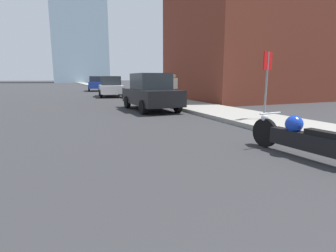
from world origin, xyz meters
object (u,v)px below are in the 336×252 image
Objects in this scene: motorcycle at (305,138)px; parked_car_blue at (96,84)px; parked_car_white at (111,87)px; parked_car_black at (151,92)px; pedestrian at (174,88)px; stop_sign at (267,74)px.

parked_car_blue reaches higher than motorcycle.
motorcycle is 0.59× the size of parked_car_white.
parked_car_black is at bearing 86.70° from motorcycle.
motorcycle is 0.66× the size of parked_car_blue.
parked_car_white is at bearing 104.01° from pedestrian.
stop_sign is at bearing -74.89° from parked_car_white.
stop_sign is 1.39× the size of pedestrian.
parked_car_white is 2.05× the size of stop_sign.
parked_car_white reaches higher than motorcycle.
parked_car_blue is at bearing 88.30° from parked_car_black.
parked_car_blue reaches higher than parked_car_black.
motorcycle is at bearing -83.08° from parked_car_white.
parked_car_black is 2.60× the size of pedestrian.
parked_car_black is at bearing 115.85° from stop_sign.
motorcycle is at bearing -84.07° from parked_car_blue.
stop_sign reaches higher than motorcycle.
stop_sign is at bearing -79.25° from parked_car_blue.
parked_car_black reaches higher than parked_car_white.
parked_car_blue is 26.37m from stop_sign.
motorcycle is 1.20× the size of stop_sign.
parked_car_blue is 2.53× the size of pedestrian.
pedestrian is at bearing 92.94° from stop_sign.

